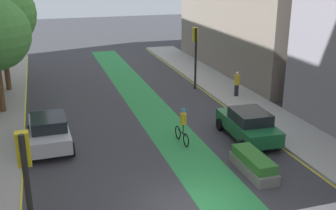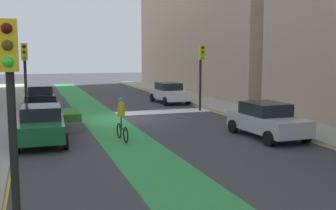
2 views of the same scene
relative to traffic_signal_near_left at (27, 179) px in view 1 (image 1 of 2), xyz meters
name	(u,v)px [view 1 (image 1 of 2)]	position (x,y,z in m)	size (l,w,h in m)	color
ground_plane	(194,210)	(5.40, 1.65, -3.04)	(120.00, 120.00, 0.00)	#38383D
bike_lane_paint	(230,204)	(6.83, 1.65, -3.04)	(2.40, 60.00, 0.01)	#2D8C47
curb_stripe_right	(333,185)	(11.40, 1.65, -3.04)	(0.16, 60.00, 0.01)	yellow
traffic_signal_near_left	(27,179)	(0.00, 0.00, 0.00)	(0.35, 0.52, 4.34)	black
traffic_signal_far_right	(195,46)	(11.00, 16.24, 0.00)	(0.35, 0.52, 4.34)	black
car_green_right_far	(248,124)	(10.30, 6.87, -2.24)	(2.17, 4.27, 1.57)	#196033
car_silver_left_far	(49,131)	(0.71, 8.99, -2.24)	(2.10, 4.24, 1.57)	#B2B7BF
cyclist_in_lane	(183,125)	(6.98, 7.39, -2.07)	(0.32, 1.73, 1.86)	black
pedestrian_sidewalk_right_a	(237,84)	(12.86, 13.33, -2.06)	(0.34, 0.34, 1.63)	#262638
street_tree_near	(0,14)	(-1.67, 19.43, 2.29)	(4.75, 4.75, 7.57)	brown
median_planter	(253,164)	(8.83, 3.58, -2.64)	(0.95, 2.77, 0.85)	slate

